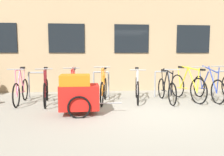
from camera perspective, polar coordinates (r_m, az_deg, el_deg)
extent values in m
plane|color=gray|center=(5.45, 10.93, -8.78)|extent=(42.00, 42.00, 0.00)
cube|color=tan|center=(11.75, 2.14, 12.42)|extent=(28.00, 6.67, 5.36)
cube|color=black|center=(8.31, -11.69, 10.06)|extent=(1.30, 0.04, 1.05)
cube|color=black|center=(8.39, 5.09, 10.12)|extent=(1.30, 0.04, 1.05)
cube|color=black|center=(9.12, 20.31, 9.45)|extent=(1.30, 0.04, 1.05)
cylinder|color=gray|center=(7.29, -20.73, -1.94)|extent=(0.05, 0.05, 0.84)
cylinder|color=gray|center=(7.18, -17.04, -1.94)|extent=(0.05, 0.05, 0.84)
cylinder|color=gray|center=(7.18, -19.01, 1.36)|extent=(0.48, 0.05, 0.05)
cylinder|color=gray|center=(7.02, -4.79, -1.86)|extent=(0.05, 0.05, 0.84)
cylinder|color=gray|center=(7.04, -0.89, -1.82)|extent=(0.05, 0.05, 0.84)
cylinder|color=gray|center=(6.98, -2.86, 1.56)|extent=(0.48, 0.05, 0.05)
cylinder|color=gray|center=(7.31, 11.08, -1.63)|extent=(0.05, 0.05, 0.84)
cylinder|color=gray|center=(7.46, 14.62, -1.57)|extent=(0.05, 0.05, 0.84)
cylinder|color=gray|center=(7.34, 12.95, 1.63)|extent=(0.48, 0.05, 0.05)
cylinder|color=gray|center=(8.10, 24.79, -1.34)|extent=(0.05, 0.05, 0.84)
cylinder|color=gray|center=(8.19, 26.38, 1.60)|extent=(0.48, 0.05, 0.05)
torus|color=black|center=(7.20, 12.68, -2.67)|extent=(0.05, 0.66, 0.65)
torus|color=black|center=(6.25, 15.37, -4.07)|extent=(0.05, 0.66, 0.65)
cylinder|color=black|center=(6.47, 14.62, -1.05)|extent=(0.04, 0.49, 0.71)
cylinder|color=black|center=(6.84, 13.56, -0.96)|extent=(0.04, 0.36, 0.63)
cylinder|color=black|center=(6.60, 14.24, 1.77)|extent=(0.05, 0.79, 0.11)
cylinder|color=black|center=(6.97, 13.28, -3.18)|extent=(0.03, 0.51, 0.07)
cylinder|color=black|center=(7.08, 12.95, -0.52)|extent=(0.03, 0.20, 0.57)
cylinder|color=black|center=(6.23, 15.38, -1.13)|extent=(0.03, 0.08, 0.64)
cube|color=black|center=(6.97, 13.23, 1.95)|extent=(0.10, 0.20, 0.06)
cylinder|color=gray|center=(6.22, 15.39, 2.11)|extent=(0.44, 0.03, 0.03)
torus|color=black|center=(7.00, -16.54, -2.93)|extent=(0.14, 0.68, 0.68)
torus|color=black|center=(6.01, -17.05, -4.41)|extent=(0.14, 0.68, 0.68)
cylinder|color=maroon|center=(6.24, -16.98, -1.16)|extent=(0.10, 0.48, 0.73)
cylinder|color=maroon|center=(6.62, -16.77, -0.85)|extent=(0.09, 0.36, 0.70)
cylinder|color=maroon|center=(6.36, -16.99, 2.10)|extent=(0.15, 0.77, 0.06)
cylinder|color=maroon|center=(6.76, -16.65, -3.46)|extent=(0.10, 0.50, 0.07)
cylinder|color=maroon|center=(6.87, -16.66, -0.40)|extent=(0.05, 0.20, 0.65)
cylinder|color=maroon|center=(5.99, -17.13, -1.23)|extent=(0.04, 0.08, 0.67)
cube|color=black|center=(6.75, -16.79, 2.47)|extent=(0.13, 0.21, 0.06)
cylinder|color=gray|center=(5.98, -17.23, 2.26)|extent=(0.44, 0.09, 0.03)
torus|color=black|center=(7.82, 21.62, -2.05)|extent=(0.05, 0.71, 0.71)
torus|color=black|center=(6.90, 25.78, -3.28)|extent=(0.05, 0.71, 0.71)
cylinder|color=#233893|center=(7.11, 24.65, -0.34)|extent=(0.05, 0.52, 0.77)
cylinder|color=#233893|center=(7.48, 22.97, -0.58)|extent=(0.04, 0.39, 0.61)
cylinder|color=#233893|center=(7.24, 24.03, 2.13)|extent=(0.05, 0.85, 0.19)
cylinder|color=#233893|center=(7.59, 22.56, -2.52)|extent=(0.03, 0.54, 0.07)
cylinder|color=#233893|center=(7.71, 22.01, -0.17)|extent=(0.03, 0.20, 0.55)
cylinder|color=#233893|center=(6.88, 25.80, -0.39)|extent=(0.03, 0.08, 0.70)
cube|color=black|center=(7.61, 22.42, 2.00)|extent=(0.10, 0.20, 0.06)
cylinder|color=gray|center=(6.87, 25.84, 2.77)|extent=(0.44, 0.03, 0.03)
torus|color=black|center=(6.89, -1.78, -2.79)|extent=(0.14, 0.69, 0.69)
torus|color=black|center=(5.92, -2.64, -4.26)|extent=(0.14, 0.69, 0.69)
cylinder|color=orange|center=(6.14, -2.39, -0.81)|extent=(0.11, 0.47, 0.77)
cylinder|color=orange|center=(6.51, -2.06, -0.72)|extent=(0.09, 0.35, 0.69)
cylinder|color=orange|center=(6.26, -2.26, 2.44)|extent=(0.15, 0.75, 0.11)
cylinder|color=orange|center=(6.65, -1.97, -3.32)|extent=(0.10, 0.49, 0.07)
cylinder|color=orange|center=(6.76, -1.86, -0.27)|extent=(0.05, 0.20, 0.64)
cylinder|color=orange|center=(5.89, -2.63, -0.87)|extent=(0.04, 0.08, 0.70)
cube|color=black|center=(6.64, -1.94, 2.60)|extent=(0.13, 0.21, 0.06)
cylinder|color=gray|center=(5.88, -2.63, 2.84)|extent=(0.44, 0.09, 0.03)
torus|color=black|center=(7.28, -21.63, -2.83)|extent=(0.08, 0.67, 0.67)
torus|color=black|center=(6.36, -23.59, -4.15)|extent=(0.08, 0.67, 0.67)
cylinder|color=pink|center=(6.57, -23.10, -1.12)|extent=(0.06, 0.46, 0.72)
cylinder|color=pink|center=(6.92, -22.35, -0.77)|extent=(0.05, 0.33, 0.71)
cylinder|color=pink|center=(6.69, -22.91, 2.02)|extent=(0.08, 0.73, 0.04)
cylinder|color=pink|center=(7.05, -22.06, -3.31)|extent=(0.05, 0.48, 0.07)
cylinder|color=pink|center=(7.15, -21.90, -0.35)|extent=(0.04, 0.20, 0.66)
cylinder|color=pink|center=(6.34, -23.66, -1.18)|extent=(0.03, 0.08, 0.66)
cube|color=black|center=(7.04, -22.18, 2.45)|extent=(0.11, 0.21, 0.06)
cylinder|color=gray|center=(6.33, -23.74, 2.08)|extent=(0.44, 0.05, 0.03)
torus|color=black|center=(7.09, -9.59, -2.65)|extent=(0.04, 0.68, 0.68)
torus|color=black|center=(6.07, -10.38, -4.14)|extent=(0.04, 0.68, 0.68)
cylinder|color=red|center=(6.30, -10.19, -0.88)|extent=(0.04, 0.50, 0.74)
cylinder|color=red|center=(6.71, -9.87, -0.70)|extent=(0.04, 0.37, 0.68)
cylinder|color=red|center=(6.44, -10.11, 2.25)|extent=(0.04, 0.81, 0.09)
cylinder|color=red|center=(6.84, -9.76, -3.18)|extent=(0.03, 0.52, 0.07)
cylinder|color=red|center=(6.96, -9.70, -0.25)|extent=(0.02, 0.20, 0.62)
cylinder|color=red|center=(6.04, -10.42, -0.95)|extent=(0.03, 0.08, 0.68)
cube|color=black|center=(6.84, -9.81, 2.49)|extent=(0.10, 0.20, 0.06)
cylinder|color=gray|center=(6.04, -10.46, 2.54)|extent=(0.44, 0.03, 0.03)
torus|color=black|center=(7.20, 6.35, -2.45)|extent=(0.15, 0.68, 0.68)
torus|color=black|center=(6.14, 6.71, -3.95)|extent=(0.15, 0.68, 0.68)
cylinder|color=#B7B7BC|center=(6.39, 6.63, -0.99)|extent=(0.12, 0.52, 0.68)
cylinder|color=#B7B7BC|center=(6.81, 6.48, -0.56)|extent=(0.10, 0.39, 0.68)
cylinder|color=#B7B7BC|center=(6.54, 6.60, 2.07)|extent=(0.17, 0.84, 0.04)
cylinder|color=#B7B7BC|center=(6.94, 6.42, -2.98)|extent=(0.11, 0.54, 0.07)
cylinder|color=#B7B7BC|center=(7.07, 6.40, -0.11)|extent=(0.06, 0.20, 0.62)
cylinder|color=#B7B7BC|center=(6.12, 6.74, -1.08)|extent=(0.04, 0.08, 0.62)
cube|color=black|center=(6.96, 6.46, 2.55)|extent=(0.13, 0.21, 0.06)
cylinder|color=gray|center=(6.11, 6.76, 2.08)|extent=(0.44, 0.10, 0.03)
torus|color=black|center=(7.56, 16.59, -1.97)|extent=(0.18, 0.75, 0.76)
torus|color=black|center=(6.68, 21.51, -3.18)|extent=(0.18, 0.75, 0.76)
cylinder|color=yellow|center=(6.88, 20.13, -0.35)|extent=(0.13, 0.52, 0.73)
cylinder|color=yellow|center=(7.23, 18.17, -0.20)|extent=(0.11, 0.39, 0.67)
cylinder|color=yellow|center=(7.00, 19.38, 2.46)|extent=(0.19, 0.84, 0.09)
cylinder|color=yellow|center=(7.34, 17.70, -2.45)|extent=(0.12, 0.54, 0.08)
cylinder|color=yellow|center=(7.45, 17.03, 0.22)|extent=(0.06, 0.20, 0.61)
cylinder|color=yellow|center=(6.66, 21.49, -0.38)|extent=(0.04, 0.08, 0.66)
cube|color=black|center=(7.35, 17.49, 2.71)|extent=(0.13, 0.21, 0.06)
cylinder|color=gray|center=(6.65, 21.48, 2.70)|extent=(0.44, 0.10, 0.03)
cube|color=red|center=(5.18, -8.47, -4.87)|extent=(0.92, 0.62, 0.56)
cube|color=orange|center=(5.12, -9.55, -0.48)|extent=(0.69, 0.59, 0.24)
torus|color=black|center=(5.53, -8.35, -5.98)|extent=(0.51, 0.05, 0.51)
torus|color=black|center=(4.89, -8.56, -7.60)|extent=(0.51, 0.05, 0.51)
cylinder|color=gray|center=(5.24, -0.44, -6.55)|extent=(0.55, 0.04, 0.03)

